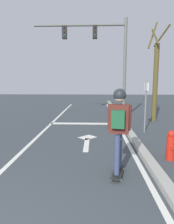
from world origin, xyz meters
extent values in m
cube|color=silver|center=(-0.49, 6.00, 0.00)|extent=(0.12, 20.00, 0.01)
cube|color=silver|center=(2.68, 6.00, 0.00)|extent=(0.12, 20.00, 0.01)
cube|color=silver|center=(1.17, 7.78, 0.00)|extent=(3.31, 0.40, 0.01)
cube|color=silver|center=(1.33, 4.55, 0.00)|extent=(0.16, 1.40, 0.01)
cube|color=silver|center=(1.33, 5.40, 0.00)|extent=(0.71, 0.71, 0.01)
cube|color=#A09F94|center=(2.93, 6.00, 0.07)|extent=(0.24, 24.00, 0.14)
cube|color=black|center=(2.09, 2.46, 0.08)|extent=(0.38, 0.80, 0.02)
cube|color=#B2B2B7|center=(2.15, 2.72, 0.06)|extent=(0.16, 0.09, 0.01)
cylinder|color=silver|center=(2.06, 2.74, 0.03)|extent=(0.04, 0.06, 0.06)
cylinder|color=silver|center=(2.25, 2.69, 0.03)|extent=(0.04, 0.06, 0.06)
cube|color=#B2B2B7|center=(2.03, 2.21, 0.06)|extent=(0.16, 0.09, 0.01)
cylinder|color=silver|center=(1.94, 2.23, 0.03)|extent=(0.04, 0.06, 0.06)
cylinder|color=silver|center=(2.12, 2.18, 0.03)|extent=(0.04, 0.06, 0.06)
cylinder|color=#374263|center=(2.14, 2.65, 0.51)|extent=(0.11, 0.11, 0.84)
cube|color=black|center=(2.14, 2.65, 0.10)|extent=(0.15, 0.25, 0.03)
cylinder|color=#374263|center=(2.04, 2.27, 0.51)|extent=(0.11, 0.11, 0.84)
cube|color=black|center=(2.04, 2.27, 0.10)|extent=(0.15, 0.25, 0.03)
cube|color=#59241D|center=(2.09, 2.46, 1.23)|extent=(0.43, 0.27, 0.59)
cylinder|color=#59241D|center=(1.90, 2.54, 1.25)|extent=(0.07, 0.08, 0.54)
cylinder|color=#59241D|center=(2.30, 2.44, 1.25)|extent=(0.07, 0.14, 0.54)
sphere|color=beige|center=(2.09, 2.46, 1.69)|extent=(0.23, 0.23, 0.23)
sphere|color=#232A2D|center=(2.09, 2.46, 1.72)|extent=(0.26, 0.26, 0.26)
cube|color=#1D5533|center=(2.06, 2.33, 1.25)|extent=(0.29, 0.20, 0.36)
cylinder|color=#606159|center=(3.16, 9.28, 2.61)|extent=(0.16, 0.16, 5.23)
cylinder|color=#606159|center=(0.79, 9.28, 4.88)|extent=(4.75, 0.12, 0.12)
cube|color=black|center=(1.58, 9.28, 4.53)|extent=(0.24, 0.28, 0.64)
cylinder|color=#3A0605|center=(1.58, 9.13, 4.73)|extent=(0.02, 0.10, 0.10)
cylinder|color=#3C3106|center=(1.58, 9.13, 4.53)|extent=(0.02, 0.10, 0.10)
cylinder|color=green|center=(1.58, 9.13, 4.33)|extent=(0.02, 0.10, 0.10)
cube|color=black|center=(-0.01, 9.28, 4.53)|extent=(0.24, 0.28, 0.64)
cylinder|color=#3A0605|center=(-0.01, 9.13, 4.73)|extent=(0.02, 0.10, 0.10)
cylinder|color=#3C3106|center=(-0.01, 9.13, 4.53)|extent=(0.02, 0.10, 0.10)
cylinder|color=green|center=(-0.01, 9.13, 4.33)|extent=(0.02, 0.10, 0.10)
cylinder|color=slate|center=(3.56, 6.21, 1.02)|extent=(0.06, 0.06, 2.05)
cube|color=white|center=(3.56, 6.21, 1.80)|extent=(0.06, 0.44, 0.30)
cylinder|color=red|center=(3.52, 3.39, 0.31)|extent=(0.20, 0.20, 0.63)
sphere|color=red|center=(3.52, 3.39, 0.68)|extent=(0.18, 0.18, 0.18)
cylinder|color=red|center=(3.52, 3.50, 0.34)|extent=(0.08, 0.08, 0.08)
cylinder|color=red|center=(3.52, 3.28, 0.34)|extent=(0.08, 0.08, 0.08)
cylinder|color=brown|center=(4.60, 8.59, 1.91)|extent=(0.24, 0.24, 3.83)
cylinder|color=brown|center=(4.85, 8.76, 4.20)|extent=(0.59, 0.81, 0.94)
cylinder|color=brown|center=(4.42, 8.83, 4.24)|extent=(0.56, 0.44, 1.31)
cylinder|color=brown|center=(4.43, 8.34, 4.07)|extent=(0.39, 0.31, 0.76)
camera|label=1|loc=(1.59, -1.60, 1.98)|focal=32.14mm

